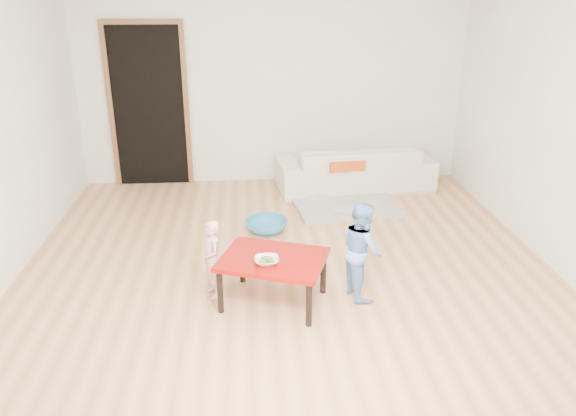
{
  "coord_description": "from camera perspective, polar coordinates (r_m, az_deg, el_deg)",
  "views": [
    {
      "loc": [
        -0.34,
        -4.83,
        2.51
      ],
      "look_at": [
        0.0,
        -0.2,
        0.65
      ],
      "focal_mm": 35.0,
      "sensor_mm": 36.0,
      "label": 1
    }
  ],
  "objects": [
    {
      "name": "bowl",
      "position": [
        4.52,
        -2.18,
        -5.39
      ],
      "size": [
        0.2,
        0.2,
        0.05
      ],
      "primitive_type": "imported",
      "color": "white",
      "rests_on": "red_table"
    },
    {
      "name": "sofa",
      "position": [
        7.36,
        6.8,
        4.12
      ],
      "size": [
        2.06,
        0.97,
        0.58
      ],
      "primitive_type": "imported",
      "rotation": [
        0.0,
        0.0,
        3.24
      ],
      "color": "silver",
      "rests_on": "floor"
    },
    {
      "name": "child_pink",
      "position": [
        4.8,
        -7.73,
        -5.18
      ],
      "size": [
        0.24,
        0.29,
        0.69
      ],
      "primitive_type": "imported",
      "rotation": [
        0.0,
        0.0,
        -1.23
      ],
      "color": "#E86979",
      "rests_on": "floor"
    },
    {
      "name": "cushion",
      "position": [
        7.03,
        5.62,
        4.62
      ],
      "size": [
        0.5,
        0.46,
        0.12
      ],
      "primitive_type": "cube",
      "rotation": [
        0.0,
        0.0,
        0.17
      ],
      "color": "#CB5116",
      "rests_on": "sofa"
    },
    {
      "name": "broccoli",
      "position": [
        4.51,
        -2.18,
        -5.35
      ],
      "size": [
        0.12,
        0.12,
        0.06
      ],
      "primitive_type": null,
      "color": "#2D5919",
      "rests_on": "red_table"
    },
    {
      "name": "doorway",
      "position": [
        7.56,
        -13.93,
        9.88
      ],
      "size": [
        1.02,
        0.08,
        2.11
      ],
      "primitive_type": null,
      "color": "brown",
      "rests_on": "back_wall"
    },
    {
      "name": "red_table",
      "position": [
        4.72,
        -1.51,
        -7.32
      ],
      "size": [
        1.0,
        0.88,
        0.42
      ],
      "primitive_type": null,
      "rotation": [
        0.0,
        0.0,
        -0.34
      ],
      "color": "#910B07",
      "rests_on": "floor"
    },
    {
      "name": "child_blue",
      "position": [
        4.78,
        7.48,
        -4.22
      ],
      "size": [
        0.4,
        0.47,
        0.85
      ],
      "primitive_type": "imported",
      "rotation": [
        0.0,
        0.0,
        1.78
      ],
      "color": "#5F91DE",
      "rests_on": "floor"
    },
    {
      "name": "blanket",
      "position": [
        6.85,
        5.71,
        0.49
      ],
      "size": [
        1.32,
        1.15,
        0.06
      ],
      "primitive_type": null,
      "rotation": [
        0.0,
        0.0,
        0.12
      ],
      "color": "#BDB4A6",
      "rests_on": "floor"
    },
    {
      "name": "back_wall",
      "position": [
        7.44,
        -1.57,
        12.46
      ],
      "size": [
        5.0,
        0.02,
        2.6
      ],
      "primitive_type": "cube",
      "color": "white",
      "rests_on": "floor"
    },
    {
      "name": "floor",
      "position": [
        5.45,
        -0.16,
        -5.57
      ],
      "size": [
        5.0,
        5.0,
        0.01
      ],
      "primitive_type": "cube",
      "color": "#B7814E",
      "rests_on": "ground"
    },
    {
      "name": "right_wall",
      "position": [
        5.73,
        25.85,
        7.48
      ],
      "size": [
        0.02,
        5.0,
        2.6
      ],
      "primitive_type": "cube",
      "color": "white",
      "rests_on": "floor"
    },
    {
      "name": "basin",
      "position": [
        6.09,
        -2.2,
        -1.8
      ],
      "size": [
        0.45,
        0.45,
        0.14
      ],
      "primitive_type": "imported",
      "color": "teal",
      "rests_on": "floor"
    }
  ]
}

